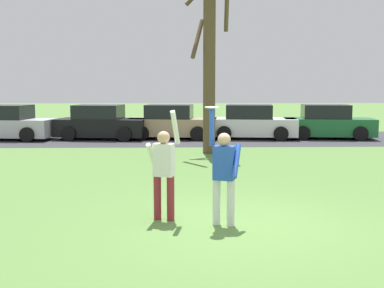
{
  "coord_description": "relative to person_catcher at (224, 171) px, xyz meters",
  "views": [
    {
      "loc": [
        -1.02,
        -8.35,
        2.47
      ],
      "look_at": [
        -0.76,
        0.94,
        1.34
      ],
      "focal_mm": 45.01,
      "sensor_mm": 36.0,
      "label": 1
    }
  ],
  "objects": [
    {
      "name": "person_catcher",
      "position": [
        0.0,
        0.0,
        0.0
      ],
      "size": [
        0.58,
        0.48,
        2.08
      ],
      "rotation": [
        0.0,
        0.0,
        2.8
      ],
      "color": "silver",
      "rests_on": "ground_plane"
    },
    {
      "name": "parking_strip",
      "position": [
        -0.98,
        14.08,
        -0.98
      ],
      "size": [
        24.3,
        6.4,
        0.01
      ],
      "primitive_type": "cube",
      "color": "#38383D",
      "rests_on": "ground_plane"
    },
    {
      "name": "parked_car_green",
      "position": [
        6.18,
        13.99,
        -0.25
      ],
      "size": [
        4.3,
        2.45,
        1.59
      ],
      "rotation": [
        0.0,
        0.0,
        -0.13
      ],
      "color": "#1E6633",
      "rests_on": "ground_plane"
    },
    {
      "name": "parked_car_silver",
      "position": [
        -8.61,
        13.93,
        -0.25
      ],
      "size": [
        4.3,
        2.45,
        1.59
      ],
      "rotation": [
        0.0,
        0.0,
        -0.13
      ],
      "color": "#BCBCC1",
      "rests_on": "ground_plane"
    },
    {
      "name": "person_defender",
      "position": [
        -1.07,
        0.38,
        -0.0
      ],
      "size": [
        0.63,
        0.56,
        2.04
      ],
      "rotation": [
        0.0,
        0.0,
        5.94
      ],
      "color": "maroon",
      "rests_on": "ground_plane"
    },
    {
      "name": "parked_car_black",
      "position": [
        -4.38,
        14.0,
        -0.25
      ],
      "size": [
        4.3,
        2.45,
        1.59
      ],
      "rotation": [
        0.0,
        0.0,
        -0.13
      ],
      "color": "black",
      "rests_on": "ground_plane"
    },
    {
      "name": "bare_tree_tall",
      "position": [
        0.3,
        9.23,
        2.42
      ],
      "size": [
        1.89,
        2.04,
        6.83
      ],
      "color": "brown",
      "rests_on": "ground_plane"
    },
    {
      "name": "frisbee_disc",
      "position": [
        -0.21,
        0.07,
        1.11
      ],
      "size": [
        0.25,
        0.25,
        0.02
      ],
      "primitive_type": "cylinder",
      "color": "white",
      "rests_on": "person_catcher"
    },
    {
      "name": "parked_car_tan",
      "position": [
        -1.12,
        14.19,
        -0.25
      ],
      "size": [
        4.3,
        2.45,
        1.59
      ],
      "rotation": [
        0.0,
        0.0,
        -0.13
      ],
      "color": "tan",
      "rests_on": "ground_plane"
    },
    {
      "name": "ground_plane",
      "position": [
        0.23,
        0.04,
        -0.98
      ],
      "size": [
        120.0,
        120.0,
        0.0
      ],
      "primitive_type": "plane",
      "color": "#567F3D"
    },
    {
      "name": "parked_car_white",
      "position": [
        2.61,
        14.04,
        -0.25
      ],
      "size": [
        4.3,
        2.45,
        1.59
      ],
      "rotation": [
        0.0,
        0.0,
        -0.13
      ],
      "color": "white",
      "rests_on": "ground_plane"
    }
  ]
}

